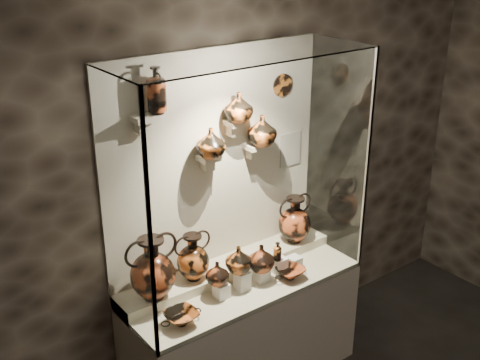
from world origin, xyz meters
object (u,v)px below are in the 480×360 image
object	(u,v)px
amphora_mid	(193,257)
amphora_right	(294,219)
jug_b	(238,259)
lekythos_tall	(156,88)
jug_a	(217,273)
lekythos_small	(277,250)
ovoid_vase_b	(239,107)
kylix_left	(181,317)
ovoid_vase_c	(262,130)
ovoid_vase_a	(211,143)
kylix_right	(290,272)
jug_c	(261,258)
amphora_left	(153,268)

from	to	relation	value
amphora_mid	amphora_right	distance (m)	0.89
jug_b	lekythos_tall	size ratio (longest dim) A/B	0.61
jug_a	lekythos_small	world-z (taller)	lekythos_small
amphora_right	ovoid_vase_b	xyz separation A→B (m)	(-0.48, 0.05, 0.93)
lekythos_small	kylix_left	world-z (taller)	lekythos_small
amphora_mid	ovoid_vase_c	world-z (taller)	ovoid_vase_c
kylix_left	ovoid_vase_b	world-z (taller)	ovoid_vase_b
lekythos_tall	ovoid_vase_a	size ratio (longest dim) A/B	1.56
kylix_right	kylix_left	bearing A→B (deg)	-170.36
jug_c	ovoid_vase_b	world-z (taller)	ovoid_vase_b
ovoid_vase_a	jug_c	bearing A→B (deg)	-41.93
jug_a	ovoid_vase_a	size ratio (longest dim) A/B	0.81
amphora_right	kylix_left	distance (m)	1.23
jug_b	lekythos_tall	distance (m)	1.26
jug_c	kylix_right	size ratio (longest dim) A/B	0.78
jug_a	kylix_right	bearing A→B (deg)	-19.32
amphora_mid	ovoid_vase_c	distance (m)	0.97
jug_a	lekythos_tall	world-z (taller)	lekythos_tall
lekythos_small	lekythos_tall	xyz separation A→B (m)	(-0.71, 0.29, 1.19)
amphora_mid	ovoid_vase_b	world-z (taller)	ovoid_vase_b
jug_c	lekythos_tall	distance (m)	1.37
jug_a	lekythos_tall	distance (m)	1.26
kylix_left	ovoid_vase_a	size ratio (longest dim) A/B	1.33
lekythos_small	ovoid_vase_c	size ratio (longest dim) A/B	0.74
kylix_left	ovoid_vase_b	bearing A→B (deg)	26.10
amphora_left	kylix_right	world-z (taller)	amphora_left
ovoid_vase_a	ovoid_vase_b	size ratio (longest dim) A/B	1.01
ovoid_vase_c	lekythos_tall	bearing A→B (deg)	172.40
jug_b	lekythos_tall	world-z (taller)	lekythos_tall
amphora_left	kylix_right	distance (m)	0.99
amphora_right	jug_b	xyz separation A→B (m)	(-0.66, -0.18, -0.03)
jug_c	lekythos_small	size ratio (longest dim) A/B	1.24
amphora_left	ovoid_vase_c	size ratio (longest dim) A/B	2.01
amphora_left	ovoid_vase_c	bearing A→B (deg)	-9.58
amphora_right	ovoid_vase_c	distance (m)	0.80
kylix_left	ovoid_vase_a	bearing A→B (deg)	35.64
amphora_left	jug_b	size ratio (longest dim) A/B	2.25
jug_a	lekythos_small	bearing A→B (deg)	-10.32
jug_a	lekythos_tall	bearing A→B (deg)	124.11
amphora_left	ovoid_vase_b	bearing A→B (deg)	-7.92
amphora_mid	ovoid_vase_a	xyz separation A→B (m)	(0.19, 0.04, 0.75)
amphora_left	kylix_right	xyz separation A→B (m)	(0.92, -0.27, -0.23)
amphora_mid	ovoid_vase_a	bearing A→B (deg)	-4.46
amphora_left	amphora_right	size ratio (longest dim) A/B	1.17
lekythos_small	kylix_right	xyz separation A→B (m)	(0.05, -0.09, -0.15)
jug_a	ovoid_vase_c	size ratio (longest dim) A/B	0.77
jug_a	kylix_left	size ratio (longest dim) A/B	0.61
kylix_right	lekythos_tall	xyz separation A→B (m)	(-0.76, 0.38, 1.34)
amphora_mid	kylix_left	size ratio (longest dim) A/B	1.25
jug_b	jug_c	xyz separation A→B (m)	(0.17, -0.03, -0.04)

